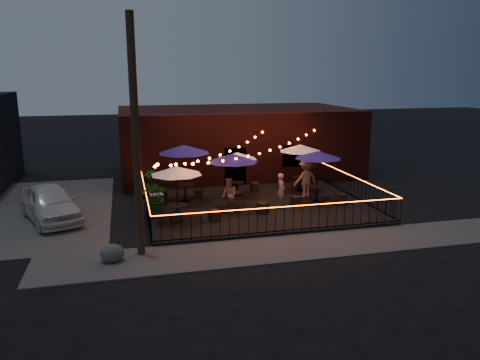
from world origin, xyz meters
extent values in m
plane|color=black|center=(0.00, 0.00, 0.00)|extent=(110.00, 110.00, 0.00)
cube|color=black|center=(0.00, 2.00, 0.07)|extent=(10.00, 8.00, 0.15)
cube|color=#484643|center=(0.00, -3.25, 0.03)|extent=(18.00, 2.50, 0.05)
cube|color=#39130F|center=(1.00, 10.00, 2.00)|extent=(14.00, 8.00, 4.00)
cube|color=black|center=(0.00, 6.12, 1.10)|extent=(1.20, 0.24, 2.20)
cube|color=black|center=(3.50, 6.12, 1.60)|extent=(1.60, 0.24, 1.20)
cylinder|color=#312014|center=(-5.40, -2.60, 4.00)|extent=(0.26, 0.26, 8.00)
cube|color=black|center=(0.00, -2.00, 0.23)|extent=(10.00, 0.04, 0.04)
cube|color=black|center=(0.00, -2.00, 1.15)|extent=(10.00, 0.04, 0.04)
cube|color=#FF500D|center=(0.00, -2.00, 1.18)|extent=(10.00, 0.03, 0.02)
cube|color=black|center=(-5.00, 2.00, 0.23)|extent=(0.04, 8.00, 0.04)
cube|color=black|center=(-5.00, 2.00, 1.15)|extent=(0.04, 8.00, 0.04)
cube|color=#FF500D|center=(-5.00, 2.00, 1.18)|extent=(0.03, 8.00, 0.02)
cube|color=black|center=(5.00, 2.00, 0.23)|extent=(0.04, 8.00, 0.04)
cube|color=black|center=(5.00, 2.00, 1.15)|extent=(0.04, 8.00, 0.04)
cube|color=#FF500D|center=(5.00, 2.00, 1.18)|extent=(0.03, 8.00, 0.02)
cylinder|color=black|center=(-3.80, 0.33, 0.16)|extent=(0.42, 0.42, 0.03)
cylinder|color=black|center=(-3.80, 0.33, 0.50)|extent=(0.06, 0.06, 0.69)
cylinder|color=black|center=(-3.80, 0.33, 0.86)|extent=(0.77, 0.77, 0.04)
cylinder|color=black|center=(-3.80, 0.33, 1.30)|extent=(0.04, 0.04, 2.30)
cone|color=white|center=(-3.80, 0.33, 2.30)|extent=(2.76, 2.76, 0.33)
cylinder|color=black|center=(-3.08, 3.39, 0.17)|extent=(0.49, 0.49, 0.03)
cylinder|color=black|center=(-3.08, 3.39, 0.56)|extent=(0.07, 0.07, 0.80)
cylinder|color=black|center=(-3.08, 3.39, 0.98)|extent=(0.89, 0.89, 0.04)
cylinder|color=black|center=(-3.08, 3.39, 1.49)|extent=(0.05, 0.05, 2.68)
cone|color=navy|center=(-3.08, 3.39, 2.66)|extent=(3.07, 3.07, 0.39)
cylinder|color=black|center=(-1.19, 1.55, 0.17)|extent=(0.46, 0.46, 0.03)
cylinder|color=black|center=(-1.19, 1.55, 0.53)|extent=(0.06, 0.06, 0.75)
cylinder|color=black|center=(-1.19, 1.55, 0.92)|extent=(0.83, 0.83, 0.04)
cylinder|color=black|center=(-1.19, 1.55, 1.40)|extent=(0.05, 0.05, 2.49)
cone|color=navy|center=(-1.19, 1.55, 2.49)|extent=(2.53, 2.53, 0.36)
cylinder|color=black|center=(-0.42, 3.84, 0.16)|extent=(0.39, 0.39, 0.03)
cylinder|color=black|center=(-0.42, 3.84, 0.48)|extent=(0.05, 0.05, 0.64)
cylinder|color=black|center=(-0.42, 3.84, 0.81)|extent=(0.72, 0.72, 0.04)
cylinder|color=black|center=(-0.42, 3.84, 1.22)|extent=(0.04, 0.04, 2.15)
cone|color=white|center=(-0.42, 3.84, 2.16)|extent=(2.47, 2.47, 0.31)
cylinder|color=black|center=(2.95, 1.82, 0.17)|extent=(0.44, 0.44, 0.03)
cylinder|color=black|center=(2.95, 1.82, 0.52)|extent=(0.06, 0.06, 0.72)
cylinder|color=black|center=(2.95, 1.82, 0.89)|extent=(0.80, 0.80, 0.04)
cylinder|color=black|center=(2.95, 1.82, 1.35)|extent=(0.04, 0.04, 2.41)
cone|color=navy|center=(2.95, 1.82, 2.41)|extent=(2.49, 2.49, 0.35)
cylinder|color=black|center=(2.94, 4.02, 0.16)|extent=(0.44, 0.44, 0.03)
cylinder|color=black|center=(2.94, 4.02, 0.52)|extent=(0.06, 0.06, 0.72)
cylinder|color=black|center=(2.94, 4.02, 0.89)|extent=(0.80, 0.80, 0.04)
cylinder|color=black|center=(2.94, 4.02, 1.34)|extent=(0.04, 0.04, 2.39)
cone|color=white|center=(2.94, 4.02, 2.39)|extent=(2.36, 2.36, 0.35)
cube|color=black|center=(-3.85, 0.37, 0.36)|extent=(0.35, 0.35, 0.41)
cube|color=black|center=(-2.34, 0.02, 0.39)|extent=(0.51, 0.51, 0.48)
cube|color=black|center=(-4.12, 3.67, 0.36)|extent=(0.45, 0.45, 0.41)
cube|color=black|center=(-2.38, 3.86, 0.37)|extent=(0.48, 0.48, 0.43)
cube|color=black|center=(-1.38, 1.07, 0.40)|extent=(0.51, 0.51, 0.50)
cube|color=black|center=(-0.07, 0.62, 0.39)|extent=(0.53, 0.53, 0.47)
cube|color=black|center=(-0.57, 3.94, 0.38)|extent=(0.51, 0.51, 0.46)
cube|color=black|center=(0.63, 4.39, 0.38)|extent=(0.40, 0.40, 0.47)
cube|color=black|center=(1.71, 1.27, 0.39)|extent=(0.51, 0.51, 0.47)
cube|color=black|center=(3.85, 1.08, 0.41)|extent=(0.53, 0.53, 0.51)
cube|color=black|center=(2.83, 4.25, 0.36)|extent=(0.42, 0.42, 0.42)
cube|color=black|center=(3.57, 3.97, 0.37)|extent=(0.40, 0.40, 0.44)
imported|color=tan|center=(1.02, 1.37, 0.93)|extent=(0.44, 0.61, 1.56)
imported|color=tan|center=(-1.43, 1.23, 0.91)|extent=(0.76, 0.87, 1.52)
imported|color=tan|center=(2.74, 2.72, 1.09)|extent=(1.33, 0.92, 1.88)
imported|color=#133A0E|center=(-4.60, 1.51, 0.93)|extent=(1.68, 1.55, 1.55)
imported|color=#0F3C0E|center=(-4.16, 3.43, 0.91)|extent=(0.90, 0.76, 1.53)
imported|color=#19410C|center=(-4.60, 5.08, 0.77)|extent=(0.92, 0.92, 1.24)
cube|color=#1C5BA0|center=(-4.50, 2.17, 0.51)|extent=(0.57, 0.43, 0.71)
cube|color=silver|center=(-4.50, 2.17, 0.88)|extent=(0.61, 0.47, 0.04)
ellipsoid|color=#4E4E49|center=(-6.35, -3.04, 0.33)|extent=(0.94, 0.84, 0.66)
imported|color=white|center=(-8.96, 2.30, 0.76)|extent=(3.29, 4.81, 1.52)
camera|label=1|loc=(-5.77, -18.08, 6.13)|focal=35.00mm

